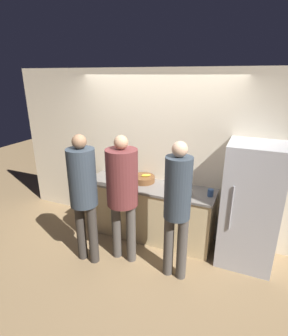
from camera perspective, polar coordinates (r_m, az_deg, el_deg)
The scene contains 14 objects.
ground_plane at distance 4.22m, azimuth -0.80°, elevation -16.59°, with size 14.00×14.00×0.00m, color #8C704C.
wall_back at distance 4.19m, azimuth 2.81°, elevation 3.04°, with size 5.20×0.06×2.60m.
counter at distance 4.26m, azimuth 1.15°, elevation -9.17°, with size 2.04×0.64×0.88m.
refrigerator at distance 3.79m, azimuth 22.08°, elevation -7.61°, with size 0.71×0.68×1.71m.
person_left at distance 3.50m, azimuth -13.10°, elevation -4.47°, with size 0.36×0.36×1.82m.
person_center at distance 3.44m, azimuth -4.74°, elevation -4.06°, with size 0.42×0.42×1.80m.
person_right at distance 3.17m, azimuth 7.26°, elevation -7.44°, with size 0.32×0.32×1.81m.
fruit_bowl at distance 4.17m, azimuth -0.14°, elevation -2.38°, with size 0.36×0.36×0.14m.
utensil_crock at distance 4.26m, azimuth -4.01°, elevation -1.48°, with size 0.10×0.10×0.29m.
bottle_dark at distance 4.11m, azimuth -4.60°, elevation -2.19°, with size 0.06×0.06×0.22m.
bottle_clear at distance 4.20m, azimuth -5.71°, elevation -1.80°, with size 0.05×0.05×0.21m.
cup_white at distance 3.74m, azimuth 9.76°, elevation -5.31°, with size 0.09×0.09×0.10m.
cup_blue at distance 3.80m, azimuth 14.27°, elevation -5.25°, with size 0.08×0.08×0.10m.
potted_plant at distance 4.34m, azimuth -5.48°, elevation -0.33°, with size 0.15×0.15×0.24m.
Camera 1 is at (1.40, -3.10, 2.50)m, focal length 28.00 mm.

